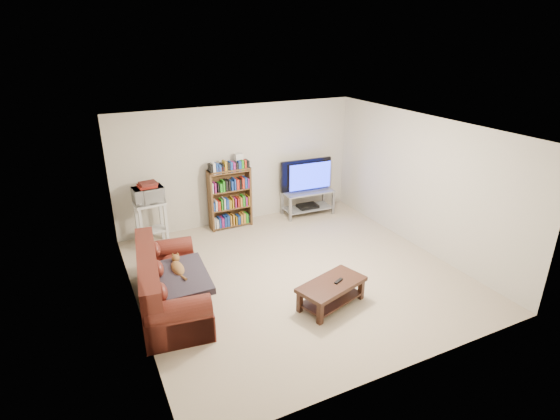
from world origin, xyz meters
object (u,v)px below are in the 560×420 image
sofa (167,288)px  tv_stand (308,199)px  bookshelf (230,197)px  coffee_table (331,289)px

sofa → tv_stand: size_ratio=1.91×
sofa → bookshelf: bookshelf is taller
tv_stand → sofa: bearing=-145.8°
sofa → coffee_table: sofa is taller
tv_stand → bookshelf: (-1.72, 0.12, 0.27)m
sofa → tv_stand: sofa is taller
coffee_table → bookshelf: (-0.35, 3.26, 0.38)m
bookshelf → tv_stand: bearing=-4.2°
bookshelf → coffee_table: bearing=-84.2°
coffee_table → bookshelf: size_ratio=0.92×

